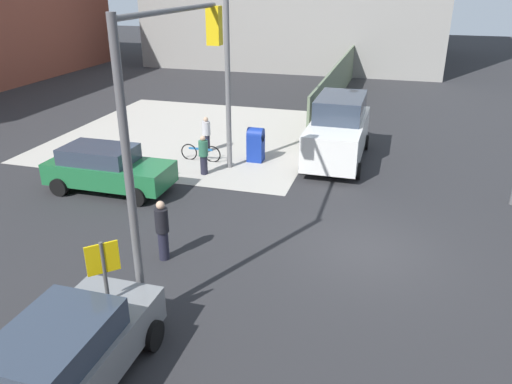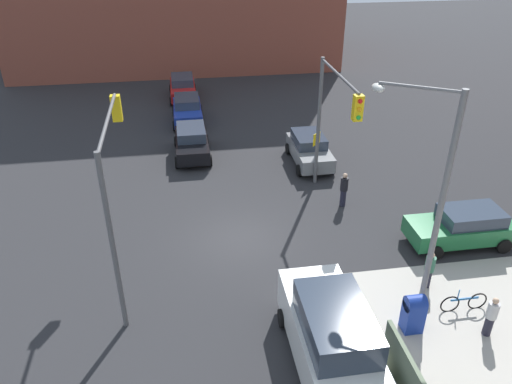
# 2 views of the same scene
# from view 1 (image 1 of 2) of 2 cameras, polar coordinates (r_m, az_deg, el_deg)

# --- Properties ---
(ground_plane) EXTENTS (120.00, 120.00, 0.00)m
(ground_plane) POSITION_cam_1_polar(r_m,az_deg,el_deg) (14.43, 12.34, -6.47)
(ground_plane) COLOR #28282B
(sidewalk_corner) EXTENTS (12.00, 12.00, 0.01)m
(sidewalk_corner) POSITION_cam_1_polar(r_m,az_deg,el_deg) (24.59, -7.23, 6.57)
(sidewalk_corner) COLOR #ADA89E
(sidewalk_corner) RESTS_ON ground
(construction_fence) EXTENTS (20.14, 0.12, 2.40)m
(construction_fence) POSITION_cam_1_polar(r_m,az_deg,el_deg) (31.41, 9.42, 12.37)
(construction_fence) COLOR #607056
(construction_fence) RESTS_ON ground
(traffic_signal_nw_corner) EXTENTS (5.37, 0.36, 6.50)m
(traffic_signal_nw_corner) POSITION_cam_1_polar(r_m,az_deg,el_deg) (11.53, -9.88, 10.89)
(traffic_signal_nw_corner) COLOR #59595B
(traffic_signal_nw_corner) RESTS_ON ground
(street_lamp_corner) EXTENTS (1.62, 2.33, 8.00)m
(street_lamp_corner) POSITION_cam_1_polar(r_m,az_deg,el_deg) (18.71, -2.58, 16.16)
(street_lamp_corner) COLOR slate
(street_lamp_corner) RESTS_ON ground
(warning_sign_two_way) EXTENTS (0.48, 0.48, 2.40)m
(warning_sign_two_way) POSITION_cam_1_polar(r_m,az_deg,el_deg) (10.38, -16.86, -9.22)
(warning_sign_two_way) COLOR #4C4C4C
(warning_sign_two_way) RESTS_ON ground
(mailbox_blue) EXTENTS (0.56, 0.64, 1.43)m
(mailbox_blue) POSITION_cam_1_polar(r_m,az_deg,el_deg) (20.54, -0.03, 5.57)
(mailbox_blue) COLOR navy
(mailbox_blue) RESTS_ON ground
(coupe_green) EXTENTS (2.02, 4.42, 1.62)m
(coupe_green) POSITION_cam_1_polar(r_m,az_deg,el_deg) (18.37, -16.64, 2.63)
(coupe_green) COLOR #1E6638
(coupe_green) RESTS_ON ground
(sedan_gray) EXTENTS (4.10, 2.02, 1.62)m
(sedan_gray) POSITION_cam_1_polar(r_m,az_deg,el_deg) (9.96, -20.83, -17.04)
(sedan_gray) COLOR slate
(sedan_gray) RESTS_ON ground
(van_white_delivery) EXTENTS (5.40, 2.32, 2.62)m
(van_white_delivery) POSITION_cam_1_polar(r_m,az_deg,el_deg) (20.82, 9.37, 6.99)
(van_white_delivery) COLOR white
(van_white_delivery) RESTS_ON ground
(pedestrian_crossing) EXTENTS (0.36, 0.36, 1.55)m
(pedestrian_crossing) POSITION_cam_1_polar(r_m,az_deg,el_deg) (19.21, -6.02, 4.27)
(pedestrian_crossing) COLOR #2D664C
(pedestrian_crossing) RESTS_ON ground
(pedestrian_waiting) EXTENTS (0.36, 0.36, 1.72)m
(pedestrian_waiting) POSITION_cam_1_polar(r_m,az_deg,el_deg) (13.49, -10.66, -4.22)
(pedestrian_waiting) COLOR black
(pedestrian_waiting) RESTS_ON ground
(pedestrian_walking_north) EXTENTS (0.36, 0.36, 1.55)m
(pedestrian_walking_north) POSITION_cam_1_polar(r_m,az_deg,el_deg) (21.83, -5.69, 6.63)
(pedestrian_walking_north) COLOR #B2B2B7
(pedestrian_walking_north) RESTS_ON ground
(bicycle_leaning_on_fence) EXTENTS (0.05, 1.75, 0.97)m
(bicycle_leaning_on_fence) POSITION_cam_1_polar(r_m,az_deg,el_deg) (20.83, -6.33, 4.48)
(bicycle_leaning_on_fence) COLOR black
(bicycle_leaning_on_fence) RESTS_ON ground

